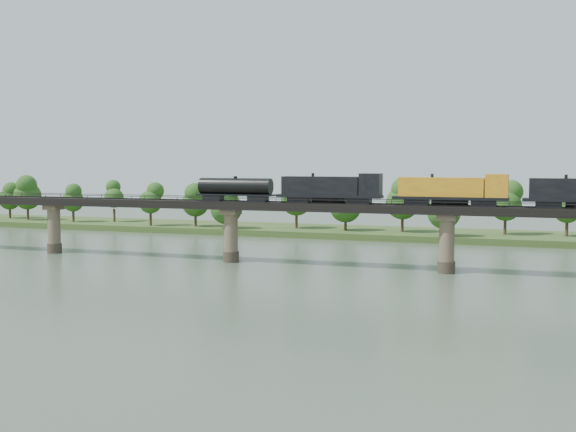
% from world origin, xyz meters
% --- Properties ---
extents(ground, '(400.00, 400.00, 0.00)m').
position_xyz_m(ground, '(0.00, 0.00, 0.00)').
color(ground, '#3B4B3B').
rests_on(ground, ground).
extents(far_bank, '(300.00, 24.00, 1.60)m').
position_xyz_m(far_bank, '(0.00, 85.00, 0.80)').
color(far_bank, '#324B1E').
rests_on(far_bank, ground).
extents(bridge, '(236.00, 30.00, 11.50)m').
position_xyz_m(bridge, '(0.00, 30.00, 5.46)').
color(bridge, '#473A2D').
rests_on(bridge, ground).
extents(bridge_superstructure, '(220.00, 4.90, 0.75)m').
position_xyz_m(bridge_superstructure, '(0.00, 30.00, 11.79)').
color(bridge_superstructure, black).
rests_on(bridge_superstructure, bridge).
extents(far_treeline, '(289.06, 17.54, 13.60)m').
position_xyz_m(far_treeline, '(-8.21, 80.52, 8.83)').
color(far_treeline, '#382619').
rests_on(far_treeline, far_bank).
extents(freight_train, '(77.89, 3.03, 5.36)m').
position_xyz_m(freight_train, '(33.51, 30.00, 14.06)').
color(freight_train, black).
rests_on(freight_train, bridge).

